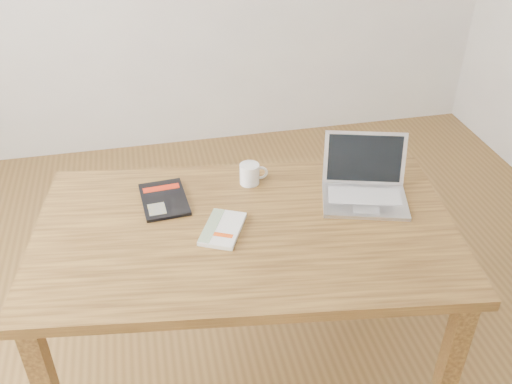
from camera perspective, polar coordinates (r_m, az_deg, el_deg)
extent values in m
plane|color=brown|center=(2.52, -0.59, -16.92)|extent=(4.00, 4.00, 0.00)
cube|color=brown|center=(1.99, -1.04, -3.98)|extent=(1.56, 1.02, 0.04)
cube|color=brown|center=(2.14, 18.62, -16.73)|extent=(0.07, 0.07, 0.71)
cube|color=brown|center=(2.56, -16.59, -6.25)|extent=(0.07, 0.07, 0.71)
cube|color=brown|center=(2.61, 13.35, -4.85)|extent=(0.07, 0.07, 0.71)
cube|color=silver|center=(1.96, -3.35, -3.72)|extent=(0.20, 0.23, 0.01)
cube|color=white|center=(1.96, -3.35, -3.69)|extent=(0.19, 0.23, 0.02)
cube|color=gray|center=(1.96, -4.47, -3.32)|extent=(0.12, 0.19, 0.00)
cube|color=#CF440E|center=(1.92, -3.30, -4.32)|extent=(0.07, 0.05, 0.00)
cube|color=black|center=(2.13, -9.17, -0.72)|extent=(0.18, 0.25, 0.01)
cube|color=#B9240D|center=(2.18, -9.46, 0.39)|extent=(0.14, 0.04, 0.00)
cube|color=gray|center=(2.07, -9.88, -1.68)|extent=(0.07, 0.08, 0.00)
cube|color=silver|center=(2.13, 10.82, -0.90)|extent=(0.35, 0.29, 0.01)
cube|color=silver|center=(2.14, 10.78, -0.33)|extent=(0.28, 0.18, 0.00)
cube|color=#BCBCC1|center=(2.07, 10.99, -1.73)|extent=(0.10, 0.07, 0.00)
cube|color=silver|center=(2.18, 10.81, 3.35)|extent=(0.31, 0.14, 0.20)
cube|color=black|center=(2.18, 10.82, 3.32)|extent=(0.28, 0.12, 0.17)
cylinder|color=white|center=(2.18, -0.66, 1.82)|extent=(0.08, 0.08, 0.08)
cylinder|color=black|center=(2.16, -0.66, 2.64)|extent=(0.06, 0.06, 0.01)
torus|color=white|center=(2.19, 0.48, 1.93)|extent=(0.06, 0.01, 0.06)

